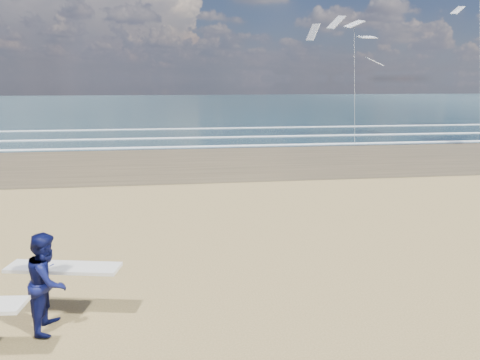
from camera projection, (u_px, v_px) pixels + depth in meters
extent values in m
cube|color=#4C4128|center=(459.00, 154.00, 27.38)|extent=(220.00, 12.00, 0.01)
cube|color=#182F36|center=(279.00, 104.00, 79.49)|extent=(220.00, 100.00, 0.02)
cube|color=white|center=(419.00, 142.00, 32.00)|extent=(220.00, 0.50, 0.05)
cube|color=white|center=(390.00, 134.00, 36.54)|extent=(220.00, 0.50, 0.05)
cube|color=white|center=(360.00, 126.00, 42.81)|extent=(220.00, 0.50, 0.05)
imported|color=#0B0F40|center=(48.00, 281.00, 8.06)|extent=(0.74, 0.95, 1.92)
cube|color=white|center=(64.00, 267.00, 8.40)|extent=(2.26, 0.93, 0.07)
cube|color=slate|center=(355.00, 143.00, 31.41)|extent=(0.12, 0.12, 0.10)
cube|color=slate|center=(480.00, 127.00, 41.83)|extent=(0.12, 0.12, 0.10)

